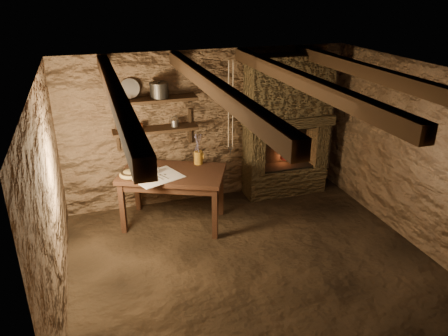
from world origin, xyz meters
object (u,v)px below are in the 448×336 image
object	(u,v)px
stoneware_jug	(198,151)
red_pot	(286,155)
iron_stockpot	(159,91)
wooden_bowl	(131,174)
work_table	(173,196)

from	to	relation	value
stoneware_jug	red_pot	world-z (taller)	stoneware_jug
iron_stockpot	wooden_bowl	bearing A→B (deg)	-135.98
wooden_bowl	red_pot	xyz separation A→B (m)	(2.56, 0.41, -0.17)
wooden_bowl	red_pot	bearing A→B (deg)	9.20
work_table	red_pot	xyz separation A→B (m)	(1.98, 0.42, 0.25)
stoneware_jug	iron_stockpot	distance (m)	1.03
stoneware_jug	iron_stockpot	bearing A→B (deg)	150.14
work_table	iron_stockpot	world-z (taller)	iron_stockpot
stoneware_jug	wooden_bowl	bearing A→B (deg)	-161.89
wooden_bowl	work_table	bearing A→B (deg)	-0.92
stoneware_jug	red_pot	bearing A→B (deg)	18.09
wooden_bowl	iron_stockpot	xyz separation A→B (m)	(0.55, 0.53, 1.01)
stoneware_jug	iron_stockpot	xyz separation A→B (m)	(-0.46, 0.37, 0.85)
work_table	iron_stockpot	xyz separation A→B (m)	(-0.03, 0.54, 1.42)
stoneware_jug	red_pot	size ratio (longest dim) A/B	0.84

